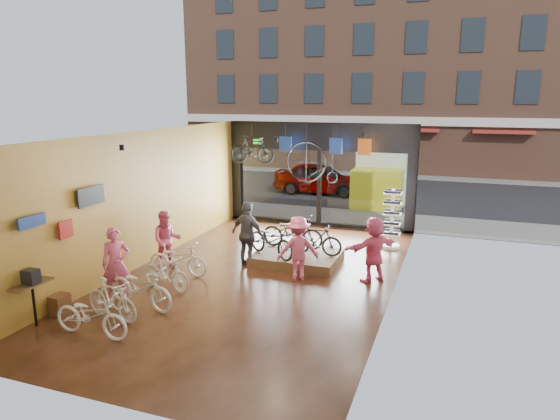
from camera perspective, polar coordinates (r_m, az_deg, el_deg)
The scene contains 34 objects.
ground_plane at distance 13.44m, azimuth -2.46°, elevation -7.78°, with size 7.00×12.00×0.04m, color black.
ceiling at distance 12.61m, azimuth -2.63°, elevation 8.78°, with size 7.00×12.00×0.04m, color black.
wall_left at distance 14.57m, azimuth -15.46°, elevation 1.25°, with size 0.04×12.00×3.80m, color #B48832.
wall_right at distance 12.03m, azimuth 13.17°, elevation -1.01°, with size 0.04×12.00×3.80m, color beige.
wall_back at distance 7.90m, azimuth -19.55°, elevation -8.79°, with size 7.00×0.04×3.80m, color beige.
storefront at distance 18.48m, azimuth 4.55°, elevation 4.05°, with size 7.00×0.26×3.80m, color black, non-canonical shape.
exit_sign at distance 19.00m, azimuth -2.55°, elevation 7.81°, with size 0.35×0.06×0.18m, color #198C26.
street_road at distance 27.47m, azimuth 9.46°, elevation 2.77°, with size 30.00×18.00×0.02m, color black.
sidewalk_near at distance 19.98m, azimuth 5.37°, elevation -0.68°, with size 30.00×2.40×0.12m, color slate.
sidewalk_far at distance 31.35m, azimuth 10.81°, elevation 4.08°, with size 30.00×2.00×0.12m, color slate.
opposite_building at distance 33.55m, azimuth 12.04°, elevation 16.48°, with size 26.00×5.00×14.00m, color brown.
street_car at distance 24.80m, azimuth 4.54°, elevation 3.64°, with size 1.80×4.47×1.52m, color gray.
box_truck at distance 23.10m, azimuth 11.81°, elevation 3.99°, with size 2.14×6.43×2.53m, color silver, non-canonical shape.
floor_bike_0 at distance 10.85m, azimuth -20.77°, elevation -11.18°, with size 0.60×1.71×0.90m, color beige.
floor_bike_1 at distance 11.48m, azimuth -18.68°, elevation -9.64°, with size 0.43×1.51×0.91m, color beige.
floor_bike_2 at distance 11.87m, azimuth -15.63°, elevation -8.51°, with size 0.64×1.85×0.97m, color beige.
floor_bike_3 at distance 12.74m, azimuth -12.88°, elevation -6.98°, with size 0.43×1.54×0.92m, color beige.
floor_bike_4 at distance 13.73m, azimuth -11.58°, elevation -5.51°, with size 0.59×1.71×0.90m, color beige.
display_platform at distance 14.48m, azimuth 1.95°, elevation -5.53°, with size 2.40×1.80×0.30m, color #4A311A.
display_bike_left at distance 14.06m, azimuth -1.00°, elevation -3.43°, with size 0.63×1.80×0.94m, color black.
display_bike_mid at distance 14.17m, azimuth 4.12°, elevation -3.40°, with size 0.43×1.52×0.91m, color black.
display_bike_right at distance 14.82m, azimuth 1.43°, elevation -2.51°, with size 0.65×1.86×0.98m, color black.
customer_0 at distance 12.38m, azimuth -18.23°, elevation -5.87°, with size 0.64×0.42×1.76m, color #CC4C72.
customer_1 at distance 14.17m, azimuth -12.81°, elevation -3.40°, with size 0.80×0.63×1.65m, color #CC4C72.
customer_2 at distance 14.03m, azimuth -3.70°, elevation -2.80°, with size 1.09×0.46×1.87m, color #3F3F44.
customer_3 at distance 13.00m, azimuth 2.08°, elevation -4.45°, with size 1.09×0.63×1.69m, color #CC4C72.
customer_5 at distance 13.14m, azimuth 10.69°, elevation -4.42°, with size 1.60×0.51×1.72m, color #CC4C72.
sunglasses_rack at distance 16.10m, azimuth 12.67°, elevation -0.99°, with size 0.56×0.46×1.90m, color white, non-canonical shape.
wall_merch at distance 12.02m, azimuth -24.34°, elevation -4.82°, with size 0.40×2.40×2.60m, color navy, non-canonical shape.
penny_farthing at distance 16.89m, azimuth 3.94°, elevation 5.29°, with size 1.74×0.06×1.39m, color black, non-canonical shape.
hung_bike at distance 17.29m, azimuth -3.22°, elevation 6.89°, with size 0.45×1.58×0.95m, color black.
jersey_left at distance 17.90m, azimuth 0.61°, elevation 7.52°, with size 0.45×0.03×0.55m, color #1E3F99.
jersey_mid at distance 17.38m, azimuth 6.38°, elevation 7.28°, with size 0.45×0.03×0.55m, color #1E3F99.
jersey_right at distance 17.18m, azimuth 9.63°, elevation 7.11°, with size 0.45×0.03×0.55m, color #CC5919.
Camera 1 is at (4.80, -11.63, 4.71)m, focal length 32.00 mm.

